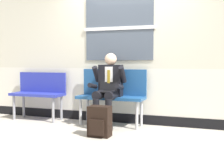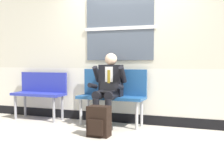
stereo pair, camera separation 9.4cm
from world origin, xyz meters
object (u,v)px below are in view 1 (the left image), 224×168
(bench_with_person, at_px, (112,92))
(backpack, at_px, (99,122))
(bench_empty, at_px, (39,91))
(person_seated, at_px, (108,87))

(bench_with_person, xyz_separation_m, backpack, (0.11, -0.86, -0.36))
(bench_with_person, distance_m, bench_empty, 1.51)
(person_seated, height_order, backpack, person_seated)
(person_seated, bearing_deg, backpack, -80.43)
(bench_with_person, relative_size, person_seated, 0.94)
(bench_empty, xyz_separation_m, backpack, (1.62, -0.85, -0.32))
(person_seated, relative_size, backpack, 2.75)
(bench_empty, bearing_deg, person_seated, -7.43)
(person_seated, bearing_deg, bench_with_person, 90.00)
(bench_empty, bearing_deg, bench_with_person, 0.33)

